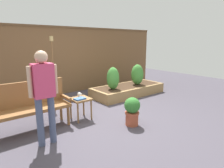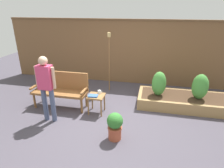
{
  "view_description": "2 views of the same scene",
  "coord_description": "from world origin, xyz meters",
  "px_view_note": "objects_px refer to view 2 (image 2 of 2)",
  "views": [
    {
      "loc": [
        -2.38,
        -3.26,
        1.7
      ],
      "look_at": [
        0.63,
        0.51,
        0.62
      ],
      "focal_mm": 30.87,
      "sensor_mm": 36.0,
      "label": 1
    },
    {
      "loc": [
        0.88,
        -3.79,
        2.53
      ],
      "look_at": [
        -0.05,
        0.51,
        0.74
      ],
      "focal_mm": 30.72,
      "sensor_mm": 36.0,
      "label": 2
    }
  ],
  "objects_px": {
    "tiki_torch": "(109,52)",
    "book_on_table": "(93,96)",
    "shrub_far_corner": "(200,87)",
    "shrub_near_bench": "(159,84)",
    "potted_boxwood": "(115,125)",
    "cup_on_table": "(99,92)",
    "garden_bench": "(61,87)",
    "person_by_bench": "(46,84)",
    "side_table": "(96,98)"
  },
  "relations": [
    {
      "from": "tiki_torch",
      "to": "book_on_table",
      "type": "bearing_deg",
      "value": -92.18
    },
    {
      "from": "shrub_far_corner",
      "to": "shrub_near_bench",
      "type": "bearing_deg",
      "value": -180.0
    },
    {
      "from": "potted_boxwood",
      "to": "shrub_near_bench",
      "type": "relative_size",
      "value": 0.9
    },
    {
      "from": "cup_on_table",
      "to": "tiki_torch",
      "type": "height_order",
      "value": "tiki_torch"
    },
    {
      "from": "cup_on_table",
      "to": "potted_boxwood",
      "type": "relative_size",
      "value": 0.19
    },
    {
      "from": "garden_bench",
      "to": "person_by_bench",
      "type": "bearing_deg",
      "value": -86.48
    },
    {
      "from": "garden_bench",
      "to": "book_on_table",
      "type": "bearing_deg",
      "value": -13.87
    },
    {
      "from": "garden_bench",
      "to": "shrub_far_corner",
      "type": "bearing_deg",
      "value": 9.29
    },
    {
      "from": "garden_bench",
      "to": "cup_on_table",
      "type": "distance_m",
      "value": 1.07
    },
    {
      "from": "side_table",
      "to": "shrub_far_corner",
      "type": "bearing_deg",
      "value": 16.4
    },
    {
      "from": "shrub_far_corner",
      "to": "person_by_bench",
      "type": "xyz_separation_m",
      "value": [
        -3.51,
        -1.32,
        0.3
      ]
    },
    {
      "from": "person_by_bench",
      "to": "shrub_near_bench",
      "type": "bearing_deg",
      "value": 27.99
    },
    {
      "from": "cup_on_table",
      "to": "person_by_bench",
      "type": "height_order",
      "value": "person_by_bench"
    },
    {
      "from": "cup_on_table",
      "to": "book_on_table",
      "type": "xyz_separation_m",
      "value": [
        -0.11,
        -0.2,
        -0.03
      ]
    },
    {
      "from": "side_table",
      "to": "person_by_bench",
      "type": "distance_m",
      "value": 1.25
    },
    {
      "from": "side_table",
      "to": "cup_on_table",
      "type": "distance_m",
      "value": 0.19
    },
    {
      "from": "garden_bench",
      "to": "person_by_bench",
      "type": "distance_m",
      "value": 0.84
    },
    {
      "from": "cup_on_table",
      "to": "potted_boxwood",
      "type": "bearing_deg",
      "value": -60.01
    },
    {
      "from": "garden_bench",
      "to": "book_on_table",
      "type": "relative_size",
      "value": 6.14
    },
    {
      "from": "tiki_torch",
      "to": "person_by_bench",
      "type": "bearing_deg",
      "value": -115.72
    },
    {
      "from": "book_on_table",
      "to": "tiki_torch",
      "type": "relative_size",
      "value": 0.13
    },
    {
      "from": "book_on_table",
      "to": "tiki_torch",
      "type": "xyz_separation_m",
      "value": [
        0.06,
        1.52,
        0.74
      ]
    },
    {
      "from": "potted_boxwood",
      "to": "shrub_near_bench",
      "type": "height_order",
      "value": "shrub_near_bench"
    },
    {
      "from": "book_on_table",
      "to": "shrub_near_bench",
      "type": "distance_m",
      "value": 1.78
    },
    {
      "from": "potted_boxwood",
      "to": "cup_on_table",
      "type": "bearing_deg",
      "value": 119.99
    },
    {
      "from": "shrub_near_bench",
      "to": "side_table",
      "type": "bearing_deg",
      "value": -153.75
    },
    {
      "from": "book_on_table",
      "to": "person_by_bench",
      "type": "distance_m",
      "value": 1.13
    },
    {
      "from": "book_on_table",
      "to": "shrub_far_corner",
      "type": "xyz_separation_m",
      "value": [
        2.59,
        0.82,
        0.14
      ]
    },
    {
      "from": "shrub_near_bench",
      "to": "shrub_far_corner",
      "type": "relative_size",
      "value": 0.99
    },
    {
      "from": "cup_on_table",
      "to": "shrub_near_bench",
      "type": "xyz_separation_m",
      "value": [
        1.46,
        0.62,
        0.11
      ]
    },
    {
      "from": "garden_bench",
      "to": "side_table",
      "type": "distance_m",
      "value": 1.04
    },
    {
      "from": "cup_on_table",
      "to": "shrub_near_bench",
      "type": "bearing_deg",
      "value": 22.79
    },
    {
      "from": "cup_on_table",
      "to": "garden_bench",
      "type": "bearing_deg",
      "value": 178.16
    },
    {
      "from": "side_table",
      "to": "tiki_torch",
      "type": "distance_m",
      "value": 1.67
    },
    {
      "from": "garden_bench",
      "to": "book_on_table",
      "type": "distance_m",
      "value": 0.99
    },
    {
      "from": "garden_bench",
      "to": "shrub_far_corner",
      "type": "relative_size",
      "value": 2.17
    },
    {
      "from": "tiki_torch",
      "to": "garden_bench",
      "type": "bearing_deg",
      "value": -128.51
    },
    {
      "from": "person_by_bench",
      "to": "tiki_torch",
      "type": "bearing_deg",
      "value": 64.28
    },
    {
      "from": "side_table",
      "to": "shrub_far_corner",
      "type": "relative_size",
      "value": 0.72
    },
    {
      "from": "shrub_near_bench",
      "to": "shrub_far_corner",
      "type": "xyz_separation_m",
      "value": [
        1.02,
        0.0,
        0.0
      ]
    },
    {
      "from": "book_on_table",
      "to": "garden_bench",
      "type": "bearing_deg",
      "value": 160.92
    },
    {
      "from": "tiki_torch",
      "to": "potted_boxwood",
      "type": "bearing_deg",
      "value": -74.45
    },
    {
      "from": "person_by_bench",
      "to": "shrub_far_corner",
      "type": "bearing_deg",
      "value": 20.64
    },
    {
      "from": "garden_bench",
      "to": "shrub_far_corner",
      "type": "xyz_separation_m",
      "value": [
        3.55,
        0.58,
        0.09
      ]
    },
    {
      "from": "garden_bench",
      "to": "tiki_torch",
      "type": "relative_size",
      "value": 0.79
    },
    {
      "from": "potted_boxwood",
      "to": "shrub_far_corner",
      "type": "height_order",
      "value": "shrub_far_corner"
    },
    {
      "from": "garden_bench",
      "to": "side_table",
      "type": "xyz_separation_m",
      "value": [
        1.02,
        -0.16,
        -0.15
      ]
    },
    {
      "from": "garden_bench",
      "to": "person_by_bench",
      "type": "xyz_separation_m",
      "value": [
        0.05,
        -0.74,
        0.39
      ]
    },
    {
      "from": "tiki_torch",
      "to": "cup_on_table",
      "type": "bearing_deg",
      "value": -87.91
    },
    {
      "from": "book_on_table",
      "to": "tiki_torch",
      "type": "bearing_deg",
      "value": 82.61
    }
  ]
}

